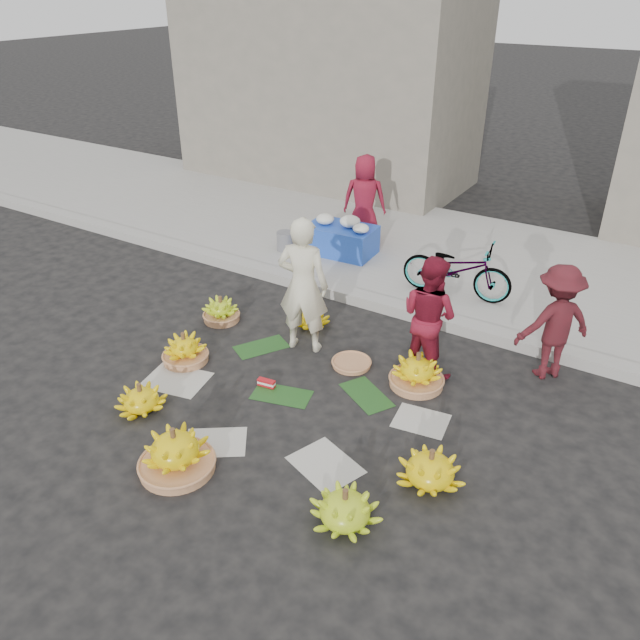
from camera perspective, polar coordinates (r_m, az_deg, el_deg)
The scene contains 23 objects.
ground at distance 7.06m, azimuth -1.93°, elevation -6.33°, with size 80.00×80.00×0.00m, color black.
curb at distance 8.66m, azimuth 6.15°, elevation 1.30°, with size 40.00×0.25×0.15m, color #999691.
sidewalk at distance 10.43m, azimuth 11.33°, elevation 5.80°, with size 40.00×4.00×0.12m, color #999691.
building_left at distance 14.13m, azimuth 0.77°, elevation 20.63°, with size 6.00×3.00×4.00m, color gray.
newspaper_scatter at distance 6.55m, azimuth -5.86°, elevation -9.73°, with size 3.20×1.80×0.00m, color beige, non-canonical shape.
banana_leaves at distance 7.24m, azimuth -1.71°, elevation -5.28°, with size 2.00×1.00×0.00m, color #184617, non-canonical shape.
banana_bunch_0 at distance 7.63m, azimuth -12.26°, elevation -2.65°, with size 0.56×0.56×0.39m.
banana_bunch_1 at distance 6.94m, azimuth -16.04°, elevation -6.93°, with size 0.52×0.52×0.33m.
banana_bunch_2 at distance 6.07m, azimuth -13.08°, elevation -11.67°, with size 0.71×0.71×0.48m.
banana_bunch_3 at distance 5.47m, azimuth 2.30°, elevation -16.85°, with size 0.72×0.72×0.38m.
banana_bunch_4 at distance 5.89m, azimuth 10.06°, elevation -13.24°, with size 0.81×0.81×0.38m.
banana_bunch_5 at distance 7.11m, azimuth 8.87°, elevation -4.69°, with size 0.61×0.61×0.43m.
banana_bunch_6 at distance 8.45m, azimuth -9.03°, elevation 0.83°, with size 0.47×0.47×0.36m.
banana_bunch_7 at distance 8.20m, azimuth -0.83°, elevation 0.13°, with size 0.53×0.53×0.29m.
basket_spare at distance 7.46m, azimuth 2.89°, elevation -3.99°, with size 0.45×0.45×0.05m, color #B1714A.
incense_stack at distance 7.10m, azimuth -4.92°, elevation -5.76°, with size 0.20×0.07×0.08m, color red.
vendor_cream at distance 7.41m, azimuth -1.56°, elevation 3.17°, with size 0.62×0.41×1.70m, color #EEE8C8.
vendor_red at distance 7.12m, azimuth 9.94°, elevation 0.37°, with size 0.70×0.55×1.45m, color maroon.
man_striped at distance 7.43m, azimuth 20.72°, elevation -0.21°, with size 0.89×0.51×1.38m, color maroon.
flower_table at distance 10.09m, azimuth 1.95°, elevation 7.52°, with size 1.12×0.74×0.63m.
grey_bucket at distance 10.25m, azimuth -3.20°, elevation 7.22°, with size 0.27×0.27×0.31m, color slate.
flower_vendor at distance 10.44m, azimuth 4.09°, elevation 10.96°, with size 0.71×0.46×1.46m, color maroon.
bicycle at distance 8.84m, azimuth 12.42°, elevation 4.59°, with size 1.53×0.53×0.81m, color gray.
Camera 1 is at (3.24, -4.75, 4.10)m, focal length 35.00 mm.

